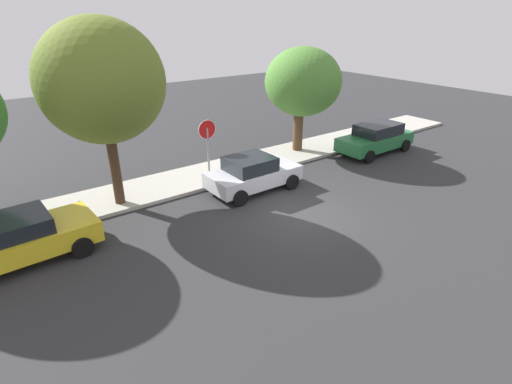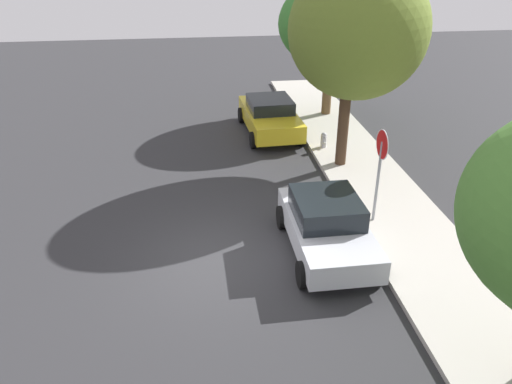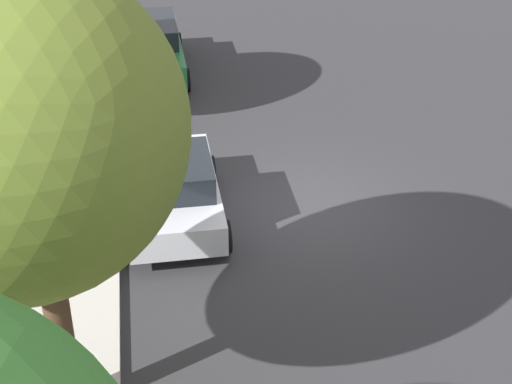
{
  "view_description": "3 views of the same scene",
  "coord_description": "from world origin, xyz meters",
  "px_view_note": "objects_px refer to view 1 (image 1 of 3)",
  "views": [
    {
      "loc": [
        -8.96,
        -9.59,
        6.83
      ],
      "look_at": [
        -1.17,
        1.03,
        0.82
      ],
      "focal_mm": 28.0,
      "sensor_mm": 36.0,
      "label": 1
    },
    {
      "loc": [
        10.31,
        -0.39,
        7.27
      ],
      "look_at": [
        -1.66,
        1.17,
        0.98
      ],
      "focal_mm": 35.0,
      "sensor_mm": 36.0,
      "label": 2
    },
    {
      "loc": [
        -13.68,
        3.12,
        8.76
      ],
      "look_at": [
        -1.55,
        1.27,
        1.4
      ],
      "focal_mm": 55.0,
      "sensor_mm": 36.0,
      "label": 3
    }
  ],
  "objects_px": {
    "parked_car_silver": "(253,173)",
    "parked_car_yellow": "(18,239)",
    "fire_hydrant": "(80,210)",
    "stop_sign": "(208,140)",
    "parked_car_green": "(376,138)",
    "street_tree_mid_block": "(303,82)",
    "street_tree_far": "(102,82)"
  },
  "relations": [
    {
      "from": "stop_sign",
      "to": "parked_car_green",
      "type": "bearing_deg",
      "value": -9.48
    },
    {
      "from": "street_tree_mid_block",
      "to": "parked_car_silver",
      "type": "bearing_deg",
      "value": -152.92
    },
    {
      "from": "parked_car_silver",
      "to": "parked_car_yellow",
      "type": "bearing_deg",
      "value": -179.22
    },
    {
      "from": "parked_car_yellow",
      "to": "fire_hydrant",
      "type": "distance_m",
      "value": 2.73
    },
    {
      "from": "parked_car_green",
      "to": "fire_hydrant",
      "type": "distance_m",
      "value": 14.55
    },
    {
      "from": "street_tree_mid_block",
      "to": "street_tree_far",
      "type": "bearing_deg",
      "value": -177.08
    },
    {
      "from": "stop_sign",
      "to": "parked_car_yellow",
      "type": "height_order",
      "value": "stop_sign"
    },
    {
      "from": "parked_car_yellow",
      "to": "street_tree_mid_block",
      "type": "xyz_separation_m",
      "value": [
        13.45,
        2.61,
        2.87
      ]
    },
    {
      "from": "stop_sign",
      "to": "parked_car_yellow",
      "type": "bearing_deg",
      "value": -166.69
    },
    {
      "from": "stop_sign",
      "to": "parked_car_yellow",
      "type": "relative_size",
      "value": 0.63
    },
    {
      "from": "parked_car_silver",
      "to": "fire_hydrant",
      "type": "relative_size",
      "value": 5.41
    },
    {
      "from": "street_tree_mid_block",
      "to": "parked_car_yellow",
      "type": "bearing_deg",
      "value": -169.02
    },
    {
      "from": "fire_hydrant",
      "to": "street_tree_far",
      "type": "bearing_deg",
      "value": 14.54
    },
    {
      "from": "stop_sign",
      "to": "street_tree_mid_block",
      "type": "height_order",
      "value": "street_tree_mid_block"
    },
    {
      "from": "parked_car_silver",
      "to": "fire_hydrant",
      "type": "distance_m",
      "value": 6.67
    },
    {
      "from": "parked_car_silver",
      "to": "parked_car_green",
      "type": "bearing_deg",
      "value": 0.93
    },
    {
      "from": "parked_car_silver",
      "to": "parked_car_yellow",
      "type": "height_order",
      "value": "parked_car_silver"
    },
    {
      "from": "stop_sign",
      "to": "street_tree_far",
      "type": "height_order",
      "value": "street_tree_far"
    },
    {
      "from": "parked_car_green",
      "to": "street_tree_far",
      "type": "distance_m",
      "value": 13.58
    },
    {
      "from": "stop_sign",
      "to": "parked_car_silver",
      "type": "distance_m",
      "value": 2.32
    },
    {
      "from": "stop_sign",
      "to": "parked_car_silver",
      "type": "bearing_deg",
      "value": -56.29
    },
    {
      "from": "parked_car_yellow",
      "to": "parked_car_green",
      "type": "xyz_separation_m",
      "value": [
        16.58,
        0.25,
        0.05
      ]
    },
    {
      "from": "parked_car_yellow",
      "to": "parked_car_silver",
      "type": "bearing_deg",
      "value": 0.78
    },
    {
      "from": "parked_car_yellow",
      "to": "street_tree_mid_block",
      "type": "bearing_deg",
      "value": 10.98
    },
    {
      "from": "stop_sign",
      "to": "parked_car_green",
      "type": "relative_size",
      "value": 0.64
    },
    {
      "from": "parked_car_silver",
      "to": "street_tree_mid_block",
      "type": "height_order",
      "value": "street_tree_mid_block"
    },
    {
      "from": "parked_car_green",
      "to": "street_tree_mid_block",
      "type": "height_order",
      "value": "street_tree_mid_block"
    },
    {
      "from": "street_tree_mid_block",
      "to": "fire_hydrant",
      "type": "xyz_separation_m",
      "value": [
        -11.34,
        -0.91,
        -3.24
      ]
    },
    {
      "from": "fire_hydrant",
      "to": "stop_sign",
      "type": "bearing_deg",
      "value": 0.7
    },
    {
      "from": "parked_car_yellow",
      "to": "street_tree_far",
      "type": "xyz_separation_m",
      "value": [
        3.68,
        2.11,
        3.87
      ]
    },
    {
      "from": "parked_car_silver",
      "to": "parked_car_yellow",
      "type": "relative_size",
      "value": 0.87
    },
    {
      "from": "stop_sign",
      "to": "street_tree_mid_block",
      "type": "relative_size",
      "value": 0.53
    }
  ]
}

